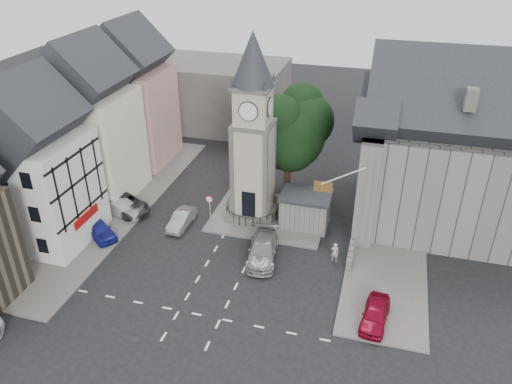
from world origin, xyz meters
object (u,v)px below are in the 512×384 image
(stone_shelter, at_px, (305,210))
(car_east_red, at_px, (375,314))
(car_west_blue, at_px, (99,229))
(clock_tower, at_px, (253,131))
(pedestrian, at_px, (335,252))

(stone_shelter, relative_size, car_east_red, 1.05)
(stone_shelter, relative_size, car_west_blue, 1.03)
(car_east_red, bearing_deg, stone_shelter, 128.63)
(car_west_blue, bearing_deg, clock_tower, -24.31)
(car_west_blue, bearing_deg, stone_shelter, -33.82)
(clock_tower, bearing_deg, stone_shelter, -5.84)
(car_west_blue, distance_m, car_east_red, 23.36)
(car_east_red, height_order, pedestrian, pedestrian)
(stone_shelter, distance_m, pedestrian, 5.59)
(car_west_blue, relative_size, car_east_red, 1.03)
(clock_tower, distance_m, pedestrian, 11.93)
(clock_tower, distance_m, stone_shelter, 8.15)
(clock_tower, xyz_separation_m, pedestrian, (8.00, -5.02, -7.28))
(pedestrian, bearing_deg, clock_tower, -30.85)
(car_west_blue, height_order, pedestrian, pedestrian)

